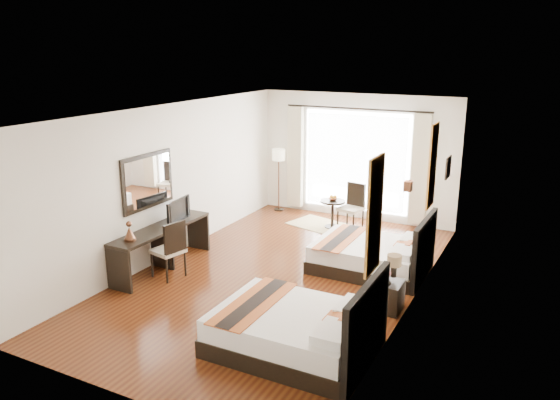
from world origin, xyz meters
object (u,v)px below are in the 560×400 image
at_px(table_lamp, 394,262).
at_px(vase, 387,278).
at_px(desk_chair, 169,260).
at_px(nightstand, 389,296).
at_px(side_table, 332,214).
at_px(console_desk, 162,247).
at_px(bed_near, 298,330).
at_px(floor_lamp, 279,159).
at_px(television, 175,210).
at_px(window_chair, 351,216).
at_px(fruit_bowl, 333,199).
at_px(bed_far, 374,255).

distance_m(table_lamp, vase, 0.29).
xyz_separation_m(vase, desk_chair, (-3.64, -0.37, -0.27)).
bearing_deg(nightstand, side_table, 124.45).
bearing_deg(nightstand, vase, -91.48).
xyz_separation_m(table_lamp, console_desk, (-4.03, -0.35, -0.35)).
relative_size(bed_near, floor_lamp, 1.36).
xyz_separation_m(television, side_table, (1.80, 3.05, -0.66)).
height_order(side_table, window_chair, window_chair).
height_order(side_table, fruit_bowl, fruit_bowl).
xyz_separation_m(bed_near, fruit_bowl, (-1.47, 4.82, 0.34)).
distance_m(floor_lamp, side_table, 1.98).
distance_m(television, window_chair, 3.88).
xyz_separation_m(bed_far, side_table, (-1.52, 1.84, 0.02)).
height_order(vase, floor_lamp, floor_lamp).
xyz_separation_m(vase, side_table, (-2.17, 3.33, -0.27)).
relative_size(desk_chair, window_chair, 1.01).
height_order(table_lamp, fruit_bowl, table_lamp).
relative_size(bed_near, nightstand, 4.38).
xyz_separation_m(bed_far, console_desk, (-3.34, -1.59, 0.10)).
bearing_deg(window_chair, floor_lamp, -94.36).
height_order(bed_far, side_table, bed_far).
xyz_separation_m(bed_far, desk_chair, (-2.98, -1.85, 0.02)).
bearing_deg(table_lamp, bed_near, -113.16).
distance_m(bed_near, fruit_bowl, 5.05).
distance_m(table_lamp, floor_lamp, 5.37).
bearing_deg(console_desk, desk_chair, -36.45).
bearing_deg(bed_far, nightstand, -63.54).
bearing_deg(fruit_bowl, floor_lamp, 159.00).
relative_size(vase, console_desk, 0.06).
bearing_deg(bed_far, vase, -66.05).
xyz_separation_m(nightstand, floor_lamp, (-3.81, 3.81, 1.02)).
xyz_separation_m(bed_near, television, (-3.27, 1.76, 0.67)).
distance_m(nightstand, vase, 0.38).
relative_size(television, window_chair, 0.74).
relative_size(nightstand, floor_lamp, 0.31).
bearing_deg(nightstand, desk_chair, -171.93).
relative_size(bed_far, fruit_bowl, 9.70).
relative_size(desk_chair, floor_lamp, 0.68).
relative_size(bed_far, table_lamp, 5.61).
bearing_deg(window_chair, vase, 38.66).
bearing_deg(television, floor_lamp, -9.12).
distance_m(nightstand, fruit_bowl, 3.88).
distance_m(table_lamp, television, 4.01).
bearing_deg(floor_lamp, console_desk, -92.74).
bearing_deg(floor_lamp, television, -92.71).
height_order(television, desk_chair, television).
xyz_separation_m(table_lamp, window_chair, (-1.81, 3.16, -0.43)).
xyz_separation_m(table_lamp, vase, (-0.03, -0.24, -0.16)).
bearing_deg(window_chair, fruit_bowl, -69.03).
height_order(bed_near, side_table, bed_near).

